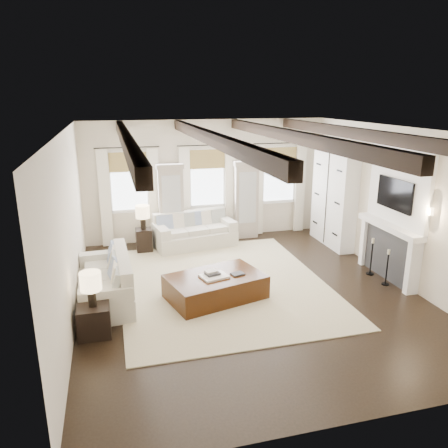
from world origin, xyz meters
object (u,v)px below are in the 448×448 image
object	(u,v)px
sofa_back	(194,232)
sofa_left	(108,282)
side_table_front	(94,320)
ottoman	(215,287)
side_table_back	(144,240)

from	to	relation	value
sofa_back	sofa_left	world-z (taller)	sofa_left
sofa_left	side_table_front	xyz separation A→B (m)	(-0.24, -1.24, -0.11)
sofa_back	side_table_front	size ratio (longest dim) A/B	4.23
sofa_back	side_table_front	bearing A→B (deg)	-121.49
sofa_back	ottoman	xyz separation A→B (m)	(-0.19, -3.15, -0.13)
side_table_front	ottoman	bearing A→B (deg)	19.76
sofa_left	ottoman	bearing A→B (deg)	-12.31
ottoman	side_table_front	size ratio (longest dim) A/B	3.45
side_table_front	side_table_back	distance (m)	4.02
sofa_left	side_table_back	size ratio (longest dim) A/B	3.67
sofa_back	sofa_left	distance (m)	3.49
side_table_back	ottoman	bearing A→B (deg)	-70.02
sofa_back	ottoman	bearing A→B (deg)	-93.39
ottoman	side_table_back	size ratio (longest dim) A/B	3.07
side_table_front	sofa_left	bearing A→B (deg)	79.00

